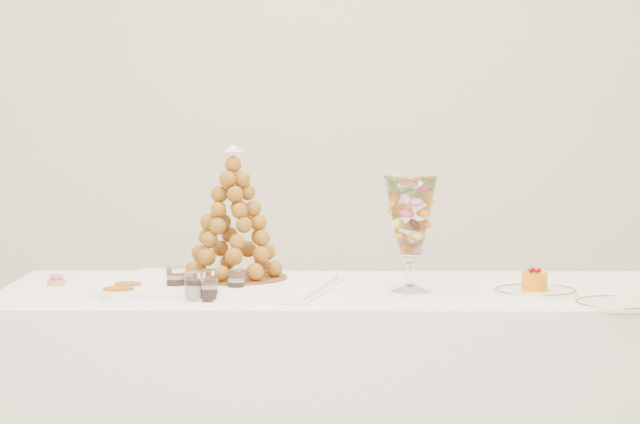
{
  "coord_description": "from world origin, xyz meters",
  "views": [
    {
      "loc": [
        0.23,
        -3.38,
        1.25
      ],
      "look_at": [
        0.09,
        0.22,
        0.93
      ],
      "focal_mm": 70.0,
      "sensor_mm": 36.0,
      "label": 1
    }
  ],
  "objects": [
    {
      "name": "mousse_cake",
      "position": [
        0.69,
        0.05,
        0.76
      ],
      "size": [
        0.07,
        0.07,
        0.06
      ],
      "color": "orange",
      "rests_on": "cake_plate"
    },
    {
      "name": "pink_tart",
      "position": [
        -0.67,
        0.16,
        0.74
      ],
      "size": [
        0.05,
        0.05,
        0.03
      ],
      "color": "tan",
      "rests_on": "buffet_table"
    },
    {
      "name": "verrine_b",
      "position": [
        -0.21,
        -0.01,
        0.76
      ],
      "size": [
        0.06,
        0.06,
        0.07
      ],
      "primitive_type": "cylinder",
      "rotation": [
        0.0,
        0.0,
        -0.25
      ],
      "color": "white",
      "rests_on": "buffet_table"
    },
    {
      "name": "verrine_a",
      "position": [
        -0.3,
        0.04,
        0.76
      ],
      "size": [
        0.05,
        0.05,
        0.07
      ],
      "primitive_type": "cylinder",
      "rotation": [
        0.0,
        0.0,
        0.01
      ],
      "color": "white",
      "rests_on": "buffet_table"
    },
    {
      "name": "macaron_vase",
      "position": [
        0.35,
        0.08,
        0.93
      ],
      "size": [
        0.15,
        0.15,
        0.32
      ],
      "color": "white",
      "rests_on": "buffet_table"
    },
    {
      "name": "verrine_d",
      "position": [
        -0.23,
        -0.1,
        0.76
      ],
      "size": [
        0.07,
        0.07,
        0.08
      ],
      "primitive_type": "cylinder",
      "rotation": [
        0.0,
        0.0,
        -0.31
      ],
      "color": "white",
      "rests_on": "buffet_table"
    },
    {
      "name": "spare_plate",
      "position": [
        0.88,
        -0.15,
        0.73
      ],
      "size": [
        0.23,
        0.23,
        0.01
      ],
      "primitive_type": "cylinder",
      "color": "white",
      "rests_on": "buffet_table"
    },
    {
      "name": "verrine_c",
      "position": [
        -0.13,
        0.01,
        0.76
      ],
      "size": [
        0.05,
        0.05,
        0.06
      ],
      "primitive_type": "cylinder",
      "rotation": [
        0.0,
        0.0,
        -0.05
      ],
      "color": "white",
      "rests_on": "buffet_table"
    },
    {
      "name": "lace_tray",
      "position": [
        -0.2,
        0.12,
        0.73
      ],
      "size": [
        0.68,
        0.56,
        0.02
      ],
      "primitive_type": "cube",
      "rotation": [
        0.0,
        0.0,
        -0.19
      ],
      "color": "white",
      "rests_on": "buffet_table"
    },
    {
      "name": "ramekin_back",
      "position": [
        -0.43,
        0.01,
        0.74
      ],
      "size": [
        0.08,
        0.08,
        0.03
      ],
      "primitive_type": "cylinder",
      "color": "white",
      "rests_on": "buffet_table"
    },
    {
      "name": "cake_plate",
      "position": [
        0.69,
        0.05,
        0.73
      ],
      "size": [
        0.23,
        0.23,
        0.01
      ],
      "primitive_type": "cylinder",
      "color": "white",
      "rests_on": "buffet_table"
    },
    {
      "name": "verrine_e",
      "position": [
        -0.19,
        -0.11,
        0.76
      ],
      "size": [
        0.05,
        0.05,
        0.06
      ],
      "primitive_type": "cylinder",
      "rotation": [
        0.0,
        0.0,
        0.05
      ],
      "color": "white",
      "rests_on": "buffet_table"
    },
    {
      "name": "croquembouche",
      "position": [
        -0.16,
        0.18,
        0.93
      ],
      "size": [
        0.31,
        0.31,
        0.38
      ],
      "rotation": [
        0.0,
        0.0,
        -0.04
      ],
      "color": "brown",
      "rests_on": "lace_tray"
    },
    {
      "name": "buffet_table",
      "position": [
        0.14,
        0.12,
        0.36
      ],
      "size": [
        1.93,
        0.82,
        0.72
      ],
      "rotation": [
        0.0,
        0.0,
        0.03
      ],
      "color": "white",
      "rests_on": "ground"
    },
    {
      "name": "ramekin_front",
      "position": [
        -0.44,
        -0.1,
        0.74
      ],
      "size": [
        0.09,
        0.09,
        0.03
      ],
      "primitive_type": "cylinder",
      "color": "white",
      "rests_on": "buffet_table"
    }
  ]
}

